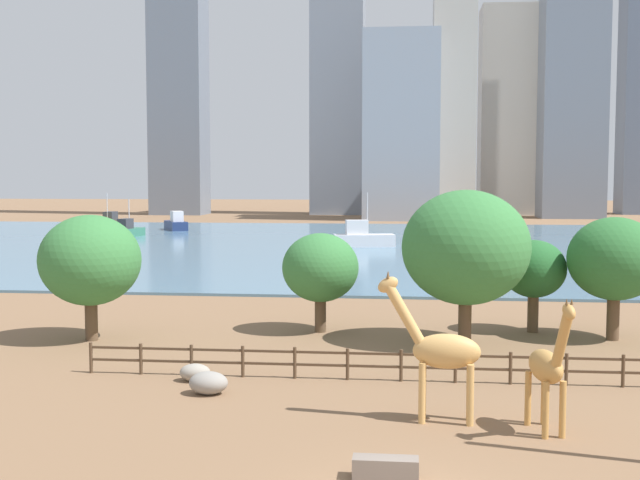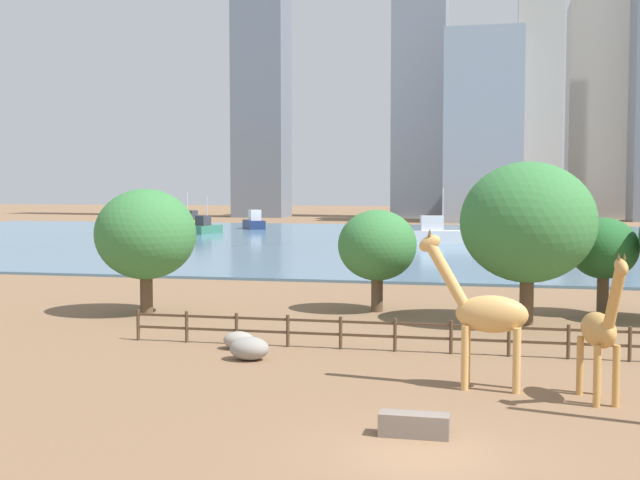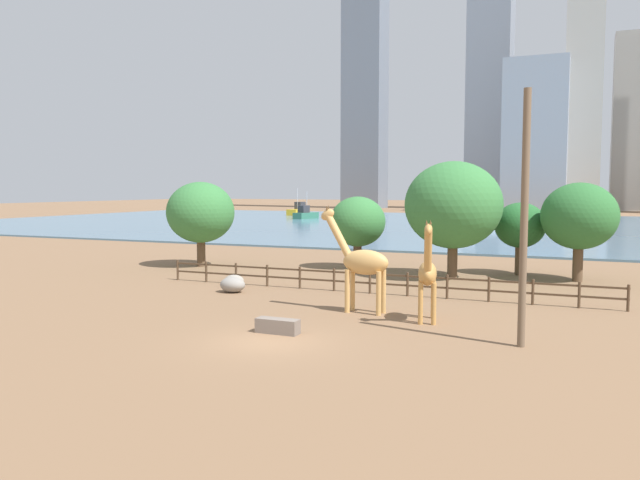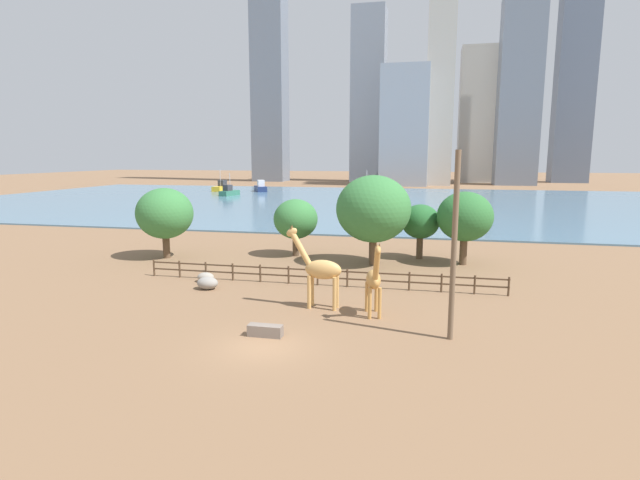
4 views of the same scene
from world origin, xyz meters
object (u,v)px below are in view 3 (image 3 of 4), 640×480
Objects in this scene: giraffe_tall at (361,262)px; boat_barge at (346,211)px; giraffe_companion at (427,274)px; boat_sailboat at (305,214)px; tree_right_small at (579,216)px; boat_ferry at (299,211)px; tree_left_small at (358,222)px; utility_pole at (524,219)px; boulder_by_pole at (234,281)px; tree_left_large at (453,205)px; boat_tug at (471,219)px; boulder_near_fence at (233,285)px; tree_center_broad at (520,226)px; feeding_trough at (278,326)px; tree_right_tall at (201,213)px.

giraffe_tall is 0.72× the size of boat_barge.
giraffe_companion is 0.77× the size of boat_sailboat.
boat_ferry is at bearing 125.82° from tree_right_small.
boat_ferry reaches higher than tree_left_small.
boat_barge is at bearing -65.54° from giraffe_tall.
utility_pole reaches higher than giraffe_tall.
utility_pole is 7.56× the size of boulder_by_pole.
tree_left_large reaches higher than boat_tug.
tree_left_large reaches higher than boulder_near_fence.
boat_tug is at bearing 103.23° from tree_center_broad.
tree_right_small is 0.89× the size of boat_barge.
boulder_near_fence is at bearing -145.73° from tree_right_small.
giraffe_tall is 17.34m from tree_center_broad.
boat_tug reaches higher than boulder_by_pole.
giraffe_companion is at bearing 31.50° from boat_ferry.
feeding_trough is at bearing -100.63° from tree_left_large.
tree_left_small is (-11.25, -1.18, 0.08)m from tree_center_broad.
boulder_by_pole is 0.19× the size of boat_ferry.
boat_ferry is (-38.21, 89.86, 0.72)m from boulder_near_fence.
utility_pole is 17.59m from tree_left_large.
tree_left_small is at bearing 31.27° from boat_ferry.
boat_tug is at bearing 78.95° from tree_right_tall.
giraffe_companion is 89.93m from boat_sailboat.
giraffe_companion is at bearing 174.97° from boat_barge.
boulder_near_fence is (-11.97, 3.38, -1.72)m from giraffe_companion.
tree_right_tall is at bearing 132.04° from boulder_near_fence.
boat_tug is at bearing 93.62° from feeding_trough.
utility_pole is at bearing -139.65° from boat_sailboat.
boulder_near_fence is at bearing 158.95° from utility_pole.
boat_barge is (-45.66, 78.50, -2.92)m from tree_right_small.
tree_right_tall is at bearing -168.39° from tree_center_broad.
utility_pole reaches higher than boulder_near_fence.
utility_pole is at bearing -70.49° from tree_left_large.
boat_ferry is 0.92× the size of boat_barge.
tree_right_tall reaches higher than giraffe_companion.
tree_right_tall is at bearing -176.70° from tree_left_large.
boulder_near_fence is 0.28× the size of tree_left_small.
tree_center_broad is at bearing 37.79° from boat_ferry.
boat_tug is (-6.24, 66.61, -1.16)m from giraffe_tall.
boat_barge is (-41.97, 76.77, -2.15)m from tree_center_broad.
boat_barge is at bearing 115.40° from tree_left_large.
tree_right_tall is (-15.26, 17.16, 3.75)m from feeding_trough.
boulder_by_pole is 0.21× the size of boat_sailboat.
boat_sailboat is 0.85× the size of boat_barge.
giraffe_companion is at bearing -31.88° from tree_right_tall.
tree_right_tall is at bearing 165.49° from boat_barge.
tree_left_large is 88.99m from boat_barge.
boulder_near_fence is at bearing -134.98° from tree_left_large.
tree_left_large reaches higher than tree_left_small.
boat_sailboat reaches higher than giraffe_tall.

